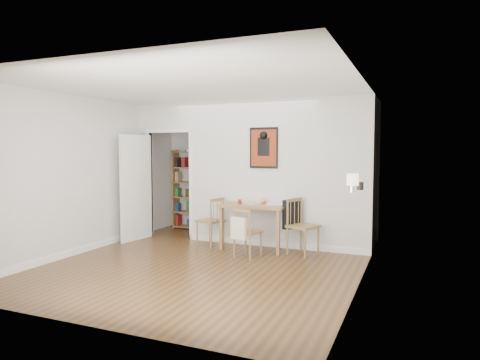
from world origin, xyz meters
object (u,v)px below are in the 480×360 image
at_px(notebook, 276,204).
at_px(mantel_lamp, 353,181).
at_px(red_glass, 240,202).
at_px(ceramic_jar_b, 360,185).
at_px(ceramic_jar_a, 360,186).
at_px(chair_left, 210,221).
at_px(bookshelf, 189,190).
at_px(fireplace, 358,229).
at_px(orange_fruit, 263,201).
at_px(chair_front, 247,232).
at_px(chair_right, 302,226).
at_px(dining_table, 255,210).

distance_m(notebook, mantel_lamp, 1.97).
distance_m(red_glass, ceramic_jar_b, 2.15).
bearing_deg(ceramic_jar_a, mantel_lamp, -97.96).
relative_size(chair_left, ceramic_jar_a, 7.86).
relative_size(chair_left, bookshelf, 0.51).
distance_m(fireplace, ceramic_jar_b, 0.67).
bearing_deg(ceramic_jar_b, fireplace, -87.05).
distance_m(red_glass, notebook, 0.62).
bearing_deg(notebook, orange_fruit, 161.85).
height_order(notebook, ceramic_jar_b, ceramic_jar_b).
distance_m(mantel_lamp, ceramic_jar_b, 0.64).
bearing_deg(orange_fruit, chair_front, -90.57).
height_order(orange_fruit, notebook, orange_fruit).
relative_size(bookshelf, notebook, 5.62).
relative_size(bookshelf, fireplace, 1.37).
bearing_deg(chair_left, mantel_lamp, -22.61).
bearing_deg(mantel_lamp, chair_right, 131.66).
height_order(dining_table, red_glass, red_glass).
xyz_separation_m(dining_table, orange_fruit, (0.10, 0.15, 0.13)).
xyz_separation_m(chair_left, ceramic_jar_b, (2.65, -0.46, 0.77)).
bearing_deg(ceramic_jar_a, bookshelf, 152.02).
relative_size(chair_front, fireplace, 0.64).
distance_m(fireplace, orange_fruit, 2.01).
bearing_deg(red_glass, notebook, 14.64).
distance_m(chair_left, ceramic_jar_b, 2.80).
height_order(dining_table, mantel_lamp, mantel_lamp).
height_order(orange_fruit, ceramic_jar_b, ceramic_jar_b).
distance_m(dining_table, chair_right, 0.88).
xyz_separation_m(red_glass, ceramic_jar_b, (2.07, -0.44, 0.39)).
xyz_separation_m(fireplace, orange_fruit, (-1.73, 1.00, 0.20)).
xyz_separation_m(chair_right, red_glass, (-1.11, 0.02, 0.34)).
bearing_deg(mantel_lamp, ceramic_jar_a, 82.04).
distance_m(chair_front, mantel_lamp, 2.01).
xyz_separation_m(chair_right, orange_fruit, (-0.76, 0.26, 0.34)).
relative_size(bookshelf, red_glass, 20.93).
xyz_separation_m(fireplace, ceramic_jar_a, (0.02, 0.07, 0.60)).
relative_size(chair_right, ceramic_jar_b, 9.69).
distance_m(red_glass, orange_fruit, 0.42).
bearing_deg(notebook, mantel_lamp, -40.43).
bearing_deg(orange_fruit, bookshelf, 152.01).
bearing_deg(dining_table, chair_front, -81.71).
relative_size(chair_right, orange_fruit, 11.84).
bearing_deg(bookshelf, dining_table, -32.30).
bearing_deg(chair_front, orange_fruit, 89.43).
xyz_separation_m(bookshelf, notebook, (2.36, -1.21, -0.06)).
bearing_deg(orange_fruit, ceramic_jar_b, -21.69).
relative_size(chair_front, ceramic_jar_a, 7.18).
relative_size(red_glass, ceramic_jar_b, 0.86).
distance_m(orange_fruit, ceramic_jar_a, 2.02).
bearing_deg(mantel_lamp, bookshelf, 147.39).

